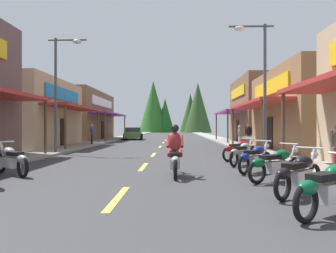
{
  "coord_description": "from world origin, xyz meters",
  "views": [
    {
      "loc": [
        1.23,
        0.77,
        1.5
      ],
      "look_at": [
        0.66,
        22.07,
        1.51
      ],
      "focal_mm": 34.78,
      "sensor_mm": 36.0,
      "label": 1
    }
  ],
  "objects_px": {
    "motorcycle_parked_left_3": "(12,160)",
    "pedestrian_strolling": "(92,133)",
    "streetlamp_left": "(61,79)",
    "motorcycle_parked_right_5": "(243,153)",
    "parked_car_curbside": "(133,134)",
    "pedestrian_by_shop": "(239,134)",
    "streetlamp_right": "(258,71)",
    "motorcycle_parked_right_2": "(299,173)",
    "rider_cruising_lead": "(175,155)",
    "motorcycle_parked_right_1": "(330,187)",
    "motorcycle_parked_right_4": "(255,158)",
    "motorcycle_parked_right_6": "(240,150)",
    "pedestrian_waiting": "(249,134)",
    "motorcycle_parked_right_3": "(276,164)"
  },
  "relations": [
    {
      "from": "motorcycle_parked_left_3",
      "to": "pedestrian_waiting",
      "type": "bearing_deg",
      "value": -89.19
    },
    {
      "from": "motorcycle_parked_left_3",
      "to": "motorcycle_parked_right_3",
      "type": "bearing_deg",
      "value": -147.71
    },
    {
      "from": "motorcycle_parked_right_2",
      "to": "motorcycle_parked_right_6",
      "type": "bearing_deg",
      "value": 44.17
    },
    {
      "from": "motorcycle_parked_left_3",
      "to": "pedestrian_strolling",
      "type": "bearing_deg",
      "value": -44.74
    },
    {
      "from": "streetlamp_right",
      "to": "motorcycle_parked_right_1",
      "type": "height_order",
      "value": "streetlamp_right"
    },
    {
      "from": "motorcycle_parked_right_4",
      "to": "motorcycle_parked_right_5",
      "type": "bearing_deg",
      "value": 41.93
    },
    {
      "from": "streetlamp_left",
      "to": "motorcycle_parked_right_5",
      "type": "height_order",
      "value": "streetlamp_left"
    },
    {
      "from": "streetlamp_left",
      "to": "motorcycle_parked_right_5",
      "type": "relative_size",
      "value": 3.57
    },
    {
      "from": "motorcycle_parked_right_4",
      "to": "parked_car_curbside",
      "type": "bearing_deg",
      "value": 57.63
    },
    {
      "from": "streetlamp_right",
      "to": "motorcycle_parked_right_1",
      "type": "xyz_separation_m",
      "value": [
        -1.25,
        -9.8,
        -3.6
      ]
    },
    {
      "from": "streetlamp_right",
      "to": "rider_cruising_lead",
      "type": "relative_size",
      "value": 2.94
    },
    {
      "from": "motorcycle_parked_right_5",
      "to": "pedestrian_waiting",
      "type": "height_order",
      "value": "pedestrian_waiting"
    },
    {
      "from": "motorcycle_parked_right_3",
      "to": "rider_cruising_lead",
      "type": "xyz_separation_m",
      "value": [
        -2.75,
        0.87,
        0.17
      ]
    },
    {
      "from": "motorcycle_parked_right_5",
      "to": "pedestrian_by_shop",
      "type": "relative_size",
      "value": 1.11
    },
    {
      "from": "streetlamp_left",
      "to": "motorcycle_parked_right_4",
      "type": "xyz_separation_m",
      "value": [
        8.85,
        -6.86,
        -3.61
      ]
    },
    {
      "from": "motorcycle_parked_right_4",
      "to": "motorcycle_parked_right_2",
      "type": "bearing_deg",
      "value": -137.09
    },
    {
      "from": "pedestrian_by_shop",
      "to": "pedestrian_strolling",
      "type": "relative_size",
      "value": 0.92
    },
    {
      "from": "motorcycle_parked_right_1",
      "to": "motorcycle_parked_right_4",
      "type": "distance_m",
      "value": 5.15
    },
    {
      "from": "streetlamp_right",
      "to": "motorcycle_parked_right_5",
      "type": "bearing_deg",
      "value": -115.63
    },
    {
      "from": "motorcycle_parked_right_2",
      "to": "pedestrian_strolling",
      "type": "xyz_separation_m",
      "value": [
        -9.44,
        18.76,
        0.52
      ]
    },
    {
      "from": "motorcycle_parked_right_5",
      "to": "rider_cruising_lead",
      "type": "distance_m",
      "value": 3.9
    },
    {
      "from": "motorcycle_parked_right_2",
      "to": "pedestrian_waiting",
      "type": "bearing_deg",
      "value": 36.66
    },
    {
      "from": "motorcycle_parked_right_5",
      "to": "motorcycle_parked_right_6",
      "type": "bearing_deg",
      "value": 29.7
    },
    {
      "from": "motorcycle_parked_right_3",
      "to": "pedestrian_strolling",
      "type": "height_order",
      "value": "pedestrian_strolling"
    },
    {
      "from": "streetlamp_right",
      "to": "motorcycle_parked_right_2",
      "type": "height_order",
      "value": "streetlamp_right"
    },
    {
      "from": "streetlamp_left",
      "to": "pedestrian_strolling",
      "type": "xyz_separation_m",
      "value": [
        -0.52,
        8.32,
        -3.09
      ]
    },
    {
      "from": "streetlamp_left",
      "to": "pedestrian_waiting",
      "type": "bearing_deg",
      "value": 24.08
    },
    {
      "from": "motorcycle_parked_right_6",
      "to": "pedestrian_waiting",
      "type": "relative_size",
      "value": 1.03
    },
    {
      "from": "motorcycle_parked_right_6",
      "to": "pedestrian_strolling",
      "type": "xyz_separation_m",
      "value": [
        -9.57,
        11.5,
        0.52
      ]
    },
    {
      "from": "motorcycle_parked_right_5",
      "to": "pedestrian_by_shop",
      "type": "distance_m",
      "value": 11.55
    },
    {
      "from": "parked_car_curbside",
      "to": "motorcycle_parked_right_4",
      "type": "bearing_deg",
      "value": -167.84
    },
    {
      "from": "motorcycle_parked_right_6",
      "to": "pedestrian_by_shop",
      "type": "relative_size",
      "value": 1.12
    },
    {
      "from": "motorcycle_parked_left_3",
      "to": "pedestrian_strolling",
      "type": "xyz_separation_m",
      "value": [
        -1.74,
        16.01,
        0.52
      ]
    },
    {
      "from": "streetlamp_right",
      "to": "motorcycle_parked_right_6",
      "type": "distance_m",
      "value": 3.88
    },
    {
      "from": "motorcycle_parked_right_3",
      "to": "motorcycle_parked_right_4",
      "type": "xyz_separation_m",
      "value": [
        -0.14,
        1.75,
        0.0
      ]
    },
    {
      "from": "parked_car_curbside",
      "to": "pedestrian_by_shop",
      "type": "bearing_deg",
      "value": -147.59
    },
    {
      "from": "motorcycle_parked_right_1",
      "to": "motorcycle_parked_right_3",
      "type": "xyz_separation_m",
      "value": [
        0.13,
        3.4,
        0.0
      ]
    },
    {
      "from": "streetlamp_right",
      "to": "motorcycle_parked_right_4",
      "type": "height_order",
      "value": "streetlamp_right"
    },
    {
      "from": "motorcycle_parked_right_2",
      "to": "rider_cruising_lead",
      "type": "relative_size",
      "value": 0.74
    },
    {
      "from": "motorcycle_parked_right_2",
      "to": "motorcycle_parked_right_4",
      "type": "relative_size",
      "value": 0.96
    },
    {
      "from": "motorcycle_parked_right_1",
      "to": "pedestrian_by_shop",
      "type": "xyz_separation_m",
      "value": [
        2.05,
        18.52,
        0.43
      ]
    },
    {
      "from": "motorcycle_parked_right_4",
      "to": "pedestrian_by_shop",
      "type": "relative_size",
      "value": 1.04
    },
    {
      "from": "rider_cruising_lead",
      "to": "pedestrian_strolling",
      "type": "height_order",
      "value": "pedestrian_strolling"
    },
    {
      "from": "motorcycle_parked_right_4",
      "to": "motorcycle_parked_left_3",
      "type": "distance_m",
      "value": 7.67
    },
    {
      "from": "streetlamp_left",
      "to": "rider_cruising_lead",
      "type": "relative_size",
      "value": 2.95
    },
    {
      "from": "motorcycle_parked_right_2",
      "to": "motorcycle_parked_left_3",
      "type": "relative_size",
      "value": 0.92
    },
    {
      "from": "streetlamp_right",
      "to": "motorcycle_parked_right_6",
      "type": "bearing_deg",
      "value": -137.37
    },
    {
      "from": "motorcycle_parked_right_4",
      "to": "motorcycle_parked_right_1",
      "type": "bearing_deg",
      "value": -138.14
    },
    {
      "from": "motorcycle_parked_right_5",
      "to": "parked_car_curbside",
      "type": "xyz_separation_m",
      "value": [
        -7.55,
        24.53,
        0.2
      ]
    },
    {
      "from": "streetlamp_left",
      "to": "parked_car_curbside",
      "type": "distance_m",
      "value": 20.02
    }
  ]
}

